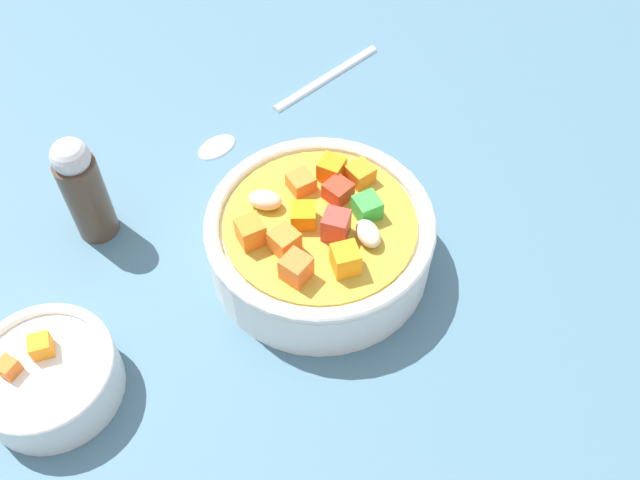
% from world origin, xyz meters
% --- Properties ---
extents(ground_plane, '(1.40, 1.40, 0.02)m').
position_xyz_m(ground_plane, '(0.00, 0.00, -0.01)').
color(ground_plane, '#42667A').
extents(soup_bowl_main, '(0.16, 0.16, 0.06)m').
position_xyz_m(soup_bowl_main, '(-0.00, 0.00, 0.03)').
color(soup_bowl_main, white).
rests_on(soup_bowl_main, ground_plane).
extents(spoon, '(0.02, 0.20, 0.01)m').
position_xyz_m(spoon, '(0.14, -0.09, 0.00)').
color(spoon, silver).
rests_on(spoon, ground_plane).
extents(side_bowl_small, '(0.09, 0.09, 0.04)m').
position_xyz_m(side_bowl_small, '(0.05, 0.19, 0.02)').
color(side_bowl_small, white).
rests_on(side_bowl_small, ground_plane).
extents(pepper_shaker, '(0.03, 0.03, 0.09)m').
position_xyz_m(pepper_shaker, '(0.14, 0.10, 0.05)').
color(pepper_shaker, '#4C3828').
rests_on(pepper_shaker, ground_plane).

